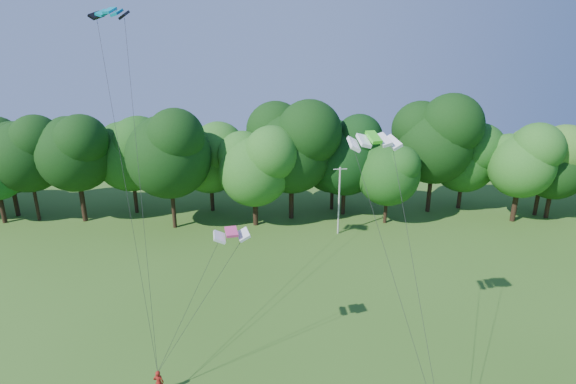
{
  "coord_description": "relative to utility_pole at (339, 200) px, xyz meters",
  "views": [
    {
      "loc": [
        0.11,
        -12.63,
        19.27
      ],
      "look_at": [
        0.5,
        13.0,
        10.75
      ],
      "focal_mm": 28.0,
      "sensor_mm": 36.0,
      "label": 1
    }
  ],
  "objects": [
    {
      "name": "utility_pole",
      "position": [
        0.0,
        0.0,
        0.0
      ],
      "size": [
        1.45,
        0.28,
        7.28
      ],
      "rotation": [
        0.0,
        0.0,
        0.14
      ],
      "color": "#B2B2A9",
      "rests_on": "ground"
    },
    {
      "name": "kite_flyer_left",
      "position": [
        -13.07,
        -22.88,
        -2.97
      ],
      "size": [
        0.59,
        0.39,
        1.6
      ],
      "primitive_type": "imported",
      "rotation": [
        0.0,
        0.0,
        3.15
      ],
      "color": "maroon",
      "rests_on": "ground"
    },
    {
      "name": "kite_teal",
      "position": [
        -16.89,
        -12.99,
        17.48
      ],
      "size": [
        2.58,
        1.52,
        0.48
      ],
      "rotation": [
        0.0,
        0.0,
        -0.19
      ],
      "color": "#058BA4",
      "rests_on": "ground"
    },
    {
      "name": "kite_green",
      "position": [
        -1.09,
        -20.59,
        10.78
      ],
      "size": [
        2.92,
        1.72,
        0.52
      ],
      "rotation": [
        0.0,
        0.0,
        0.19
      ],
      "color": "#3CD720",
      "rests_on": "ground"
    },
    {
      "name": "kite_pink",
      "position": [
        -8.82,
        -20.63,
        5.41
      ],
      "size": [
        2.21,
        1.44,
        0.31
      ],
      "rotation": [
        0.0,
        0.0,
        0.23
      ],
      "color": "#D13A75",
      "rests_on": "ground"
    },
    {
      "name": "tree_back_center",
      "position": [
        1.27,
        5.67,
        4.59
      ],
      "size": [
        9.21,
        9.21,
        13.39
      ],
      "color": "black",
      "rests_on": "ground"
    },
    {
      "name": "tree_back_east",
      "position": [
        23.89,
        5.04,
        3.46
      ],
      "size": [
        7.96,
        7.96,
        11.57
      ],
      "color": "#301B13",
      "rests_on": "ground"
    }
  ]
}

